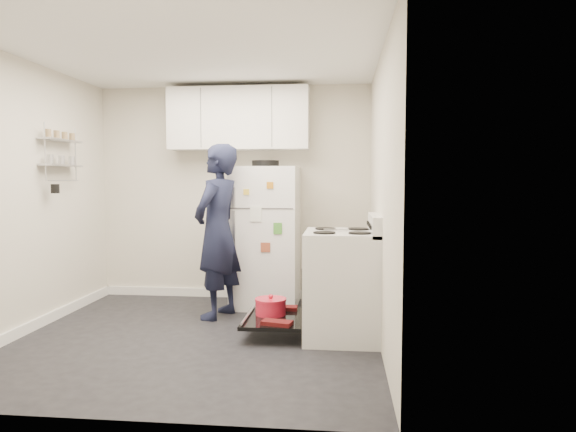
# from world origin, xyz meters

# --- Properties ---
(room) EXTENTS (3.21, 3.21, 2.51)m
(room) POSITION_xyz_m (-0.03, 0.03, 1.21)
(room) COLOR black
(room) RESTS_ON ground
(electric_range) EXTENTS (0.66, 0.76, 1.10)m
(electric_range) POSITION_xyz_m (1.26, 0.15, 0.47)
(electric_range) COLOR silver
(electric_range) RESTS_ON ground
(open_oven_door) EXTENTS (0.55, 0.70, 0.23)m
(open_oven_door) POSITION_xyz_m (0.65, 0.19, 0.19)
(open_oven_door) COLOR black
(open_oven_door) RESTS_ON ground
(refrigerator) EXTENTS (0.72, 0.74, 1.62)m
(refrigerator) POSITION_xyz_m (0.43, 1.25, 0.78)
(refrigerator) COLOR white
(refrigerator) RESTS_ON ground
(upper_cabinets) EXTENTS (1.60, 0.33, 0.70)m
(upper_cabinets) POSITION_xyz_m (0.10, 1.43, 2.10)
(upper_cabinets) COLOR silver
(upper_cabinets) RESTS_ON room
(wall_shelf_rack) EXTENTS (0.14, 0.60, 0.61)m
(wall_shelf_rack) POSITION_xyz_m (-1.52, 0.49, 1.68)
(wall_shelf_rack) COLOR #B2B2B7
(wall_shelf_rack) RESTS_ON room
(person) EXTENTS (0.59, 0.74, 1.77)m
(person) POSITION_xyz_m (0.02, 0.70, 0.88)
(person) COLOR black
(person) RESTS_ON ground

